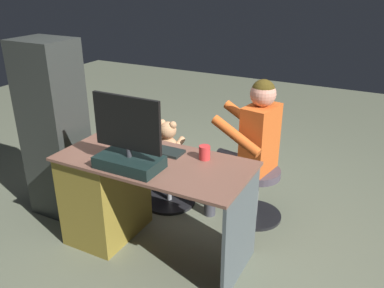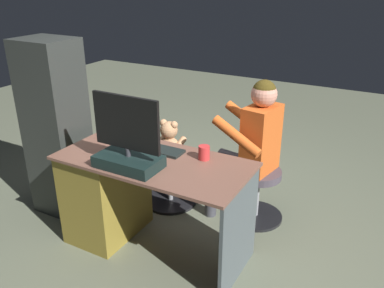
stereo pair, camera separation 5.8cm
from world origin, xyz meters
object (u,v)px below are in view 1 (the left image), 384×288
object	(u,v)px
keyboard	(156,149)
tv_remote	(119,153)
cup	(205,153)
desk	(115,192)
computer_mouse	(121,140)
teddy_bear	(169,140)
monitor	(129,148)
office_chair_teddy	(169,176)
visitor_chair	(256,189)
person	(250,139)

from	to	relation	value
keyboard	tv_remote	bearing A→B (deg)	42.71
cup	tv_remote	distance (m)	0.60
desk	cup	size ratio (longest dim) A/B	13.90
desk	cup	distance (m)	0.79
keyboard	computer_mouse	xyz separation A→B (m)	(0.32, -0.01, 0.01)
teddy_bear	monitor	bearing A→B (deg)	102.73
keyboard	office_chair_teddy	distance (m)	0.70
computer_mouse	desk	bearing A→B (deg)	102.24
keyboard	teddy_bear	distance (m)	0.54
teddy_bear	visitor_chair	bearing A→B (deg)	-171.02
office_chair_teddy	visitor_chair	distance (m)	0.78
keyboard	teddy_bear	xyz separation A→B (m)	(0.18, -0.48, -0.15)
tv_remote	person	world-z (taller)	person
teddy_bear	tv_remote	bearing A→B (deg)	89.31
teddy_bear	person	xyz separation A→B (m)	(-0.68, -0.11, 0.10)
visitor_chair	office_chair_teddy	bearing A→B (deg)	9.81
cup	tv_remote	size ratio (longest dim) A/B	0.65
keyboard	tv_remote	size ratio (longest dim) A/B	2.80
tv_remote	office_chair_teddy	distance (m)	0.81
computer_mouse	visitor_chair	world-z (taller)	computer_mouse
cup	office_chair_teddy	bearing A→B (deg)	-38.30
tv_remote	visitor_chair	size ratio (longest dim) A/B	0.33
tv_remote	person	xyz separation A→B (m)	(-0.69, -0.77, -0.04)
computer_mouse	cup	xyz separation A→B (m)	(-0.70, -0.02, 0.03)
desk	office_chair_teddy	size ratio (longest dim) A/B	2.88
computer_mouse	office_chair_teddy	world-z (taller)	computer_mouse
keyboard	office_chair_teddy	bearing A→B (deg)	-68.85
monitor	tv_remote	size ratio (longest dim) A/B	3.28
computer_mouse	visitor_chair	distance (m)	1.19
visitor_chair	cup	bearing A→B (deg)	70.32
keyboard	tv_remote	distance (m)	0.26
monitor	computer_mouse	world-z (taller)	monitor
desk	keyboard	distance (m)	0.48
monitor	teddy_bear	world-z (taller)	monitor
teddy_bear	cup	bearing A→B (deg)	140.99
monitor	visitor_chair	world-z (taller)	monitor
teddy_bear	keyboard	bearing A→B (deg)	110.70
desk	teddy_bear	size ratio (longest dim) A/B	4.01
keyboard	person	bearing A→B (deg)	-130.30
cup	visitor_chair	xyz separation A→B (m)	(-0.21, -0.57, -0.52)
keyboard	visitor_chair	distance (m)	0.97
keyboard	desk	bearing A→B (deg)	26.23
tv_remote	teddy_bear	bearing A→B (deg)	-103.31
monitor	teddy_bear	xyz separation A→B (m)	(0.18, -0.80, -0.28)
teddy_bear	person	size ratio (longest dim) A/B	0.28
computer_mouse	person	xyz separation A→B (m)	(-0.82, -0.58, -0.05)
tv_remote	keyboard	bearing A→B (deg)	-149.91
desk	computer_mouse	world-z (taller)	computer_mouse
computer_mouse	person	bearing A→B (deg)	-144.80
desk	monitor	distance (m)	0.59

